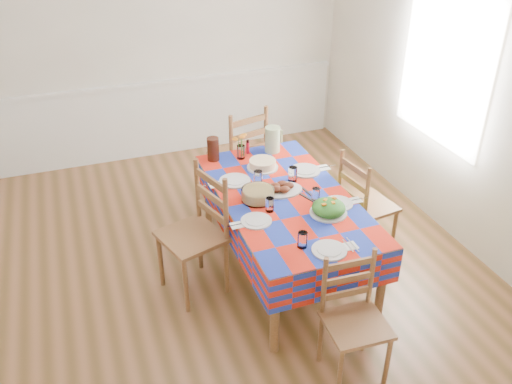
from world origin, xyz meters
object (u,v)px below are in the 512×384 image
at_px(meat_platter, 281,188).
at_px(tea_pitcher, 213,149).
at_px(green_pitcher, 273,139).
at_px(chair_far, 240,156).
at_px(dining_table, 285,204).
at_px(chair_right, 364,206).
at_px(chair_left, 197,234).
at_px(chair_near, 353,320).

bearing_deg(meat_platter, tea_pitcher, 116.21).
relative_size(green_pitcher, chair_far, 0.23).
bearing_deg(meat_platter, dining_table, -88.01).
height_order(dining_table, chair_far, chair_far).
relative_size(chair_far, chair_right, 1.09).
height_order(meat_platter, green_pitcher, green_pitcher).
relative_size(chair_far, chair_left, 1.00).
bearing_deg(chair_near, chair_right, 60.66).
bearing_deg(chair_right, dining_table, 81.78).
xyz_separation_m(tea_pitcher, chair_near, (0.37, -1.99, -0.40)).
height_order(chair_far, chair_left, chair_far).
bearing_deg(chair_far, meat_platter, 74.03).
relative_size(meat_platter, tea_pitcher, 1.64).
relative_size(dining_table, chair_right, 1.93).
bearing_deg(green_pitcher, chair_right, -55.61).
height_order(green_pitcher, chair_left, chair_left).
bearing_deg(chair_left, meat_platter, 77.28).
relative_size(chair_near, chair_far, 0.84).
bearing_deg(green_pitcher, dining_table, -104.28).
relative_size(dining_table, chair_left, 1.78).
relative_size(green_pitcher, chair_right, 0.25).
bearing_deg(chair_right, green_pitcher, 26.63).
distance_m(dining_table, chair_right, 0.77).
relative_size(tea_pitcher, chair_far, 0.20).
bearing_deg(meat_platter, chair_near, -89.78).
distance_m(chair_far, chair_right, 1.39).
bearing_deg(chair_near, dining_table, 93.06).
relative_size(dining_table, chair_near, 2.09).
bearing_deg(meat_platter, green_pitcher, 74.10).
bearing_deg(dining_table, chair_near, -89.90).
bearing_deg(dining_table, tea_pitcher, 114.23).
height_order(chair_near, chair_far, chair_far).
bearing_deg(chair_near, tea_pitcher, 103.38).
bearing_deg(chair_left, tea_pitcher, 137.16).
bearing_deg(tea_pitcher, chair_left, -115.46).
height_order(green_pitcher, chair_near, green_pitcher).
bearing_deg(tea_pitcher, green_pitcher, -2.10).
bearing_deg(meat_platter, chair_right, -6.19).
distance_m(green_pitcher, chair_right, 1.03).
xyz_separation_m(green_pitcher, tea_pitcher, (-0.57, 0.02, -0.01)).
height_order(tea_pitcher, chair_right, chair_right).
distance_m(tea_pitcher, chair_far, 0.61).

